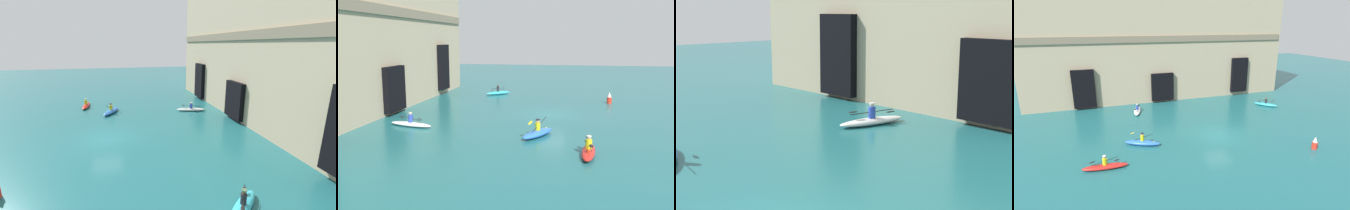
% 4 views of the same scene
% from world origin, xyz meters
% --- Properties ---
extents(ground_plane, '(120.00, 120.00, 0.00)m').
position_xyz_m(ground_plane, '(0.00, 0.00, 0.00)').
color(ground_plane, '#1E6066').
extents(cliff_bluff, '(35.83, 7.08, 15.85)m').
position_xyz_m(cliff_bluff, '(-1.40, 16.30, 7.89)').
color(cliff_bluff, tan).
rests_on(cliff_bluff, ground).
extents(kayak_red, '(3.33, 0.94, 1.08)m').
position_xyz_m(kayak_red, '(-10.67, -2.75, 0.23)').
color(kayak_red, red).
rests_on(kayak_red, ground).
extents(kayak_blue, '(3.23, 2.18, 1.18)m').
position_xyz_m(kayak_blue, '(-7.30, 0.34, 0.25)').
color(kayak_blue, blue).
rests_on(kayak_blue, ground).
extents(kayak_white, '(1.48, 3.48, 1.03)m').
position_xyz_m(kayak_white, '(-6.17, 9.57, 0.20)').
color(kayak_white, white).
rests_on(kayak_white, ground).
extents(kayak_cyan, '(2.50, 2.73, 1.14)m').
position_xyz_m(kayak_cyan, '(10.18, 6.61, 0.24)').
color(kayak_cyan, '#33B2C6').
rests_on(kayak_cyan, ground).
extents(marker_buoy, '(0.46, 0.46, 1.10)m').
position_xyz_m(marker_buoy, '(6.49, -5.22, 0.51)').
color(marker_buoy, red).
rests_on(marker_buoy, ground).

